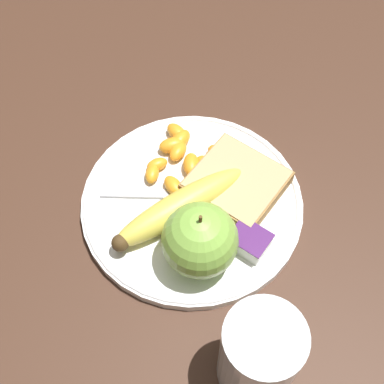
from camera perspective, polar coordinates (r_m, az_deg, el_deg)
ground_plane at (r=0.65m, az=0.00°, el=-1.52°), size 3.00×3.00×0.00m
plate at (r=0.64m, az=0.00°, el=-1.16°), size 0.26×0.26×0.01m
juice_glass at (r=0.52m, az=7.14°, el=-16.92°), size 0.08×0.08×0.11m
apple at (r=0.56m, az=0.85°, el=-5.18°), size 0.08×0.08×0.09m
banana at (r=0.61m, az=-1.28°, el=-1.74°), size 0.09×0.18×0.04m
bread_slice at (r=0.64m, az=4.78°, el=0.97°), size 0.10×0.10×0.02m
fork at (r=0.64m, az=-0.49°, el=-0.31°), size 0.16×0.11×0.00m
jam_packet at (r=0.60m, az=6.16°, el=-5.20°), size 0.04×0.04×0.02m
orange_segment_0 at (r=0.67m, az=2.92°, el=4.21°), size 0.03×0.02×0.02m
orange_segment_1 at (r=0.68m, az=-1.24°, el=5.61°), size 0.02×0.03×0.02m
orange_segment_2 at (r=0.65m, az=-0.09°, el=2.94°), size 0.04×0.04×0.02m
orange_segment_3 at (r=0.64m, az=-2.07°, el=0.55°), size 0.04×0.03×0.02m
orange_segment_4 at (r=0.65m, az=-4.14°, el=2.12°), size 0.03×0.03×0.02m
orange_segment_5 at (r=0.65m, az=1.53°, el=2.89°), size 0.03×0.03×0.02m
orange_segment_6 at (r=0.68m, az=-1.64°, el=6.38°), size 0.03×0.02×0.02m
orange_segment_7 at (r=0.66m, az=-3.74°, el=2.95°), size 0.03×0.03×0.01m
orange_segment_8 at (r=0.67m, az=-2.11°, el=5.01°), size 0.04×0.04×0.02m
orange_segment_9 at (r=0.67m, az=-1.50°, el=4.33°), size 0.02×0.03×0.02m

